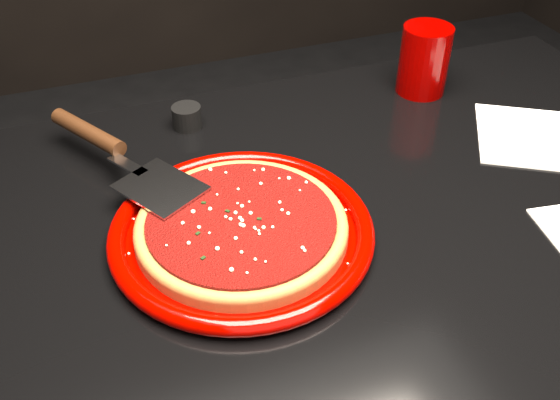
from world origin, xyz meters
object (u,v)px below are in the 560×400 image
object	(u,v)px
plate	(242,231)
ramekin	(187,117)
cup	(424,60)
pizza_server	(122,154)

from	to	relation	value
plate	ramekin	xyz separation A→B (m)	(-0.00, 0.27, 0.01)
cup	ramekin	distance (m)	0.39
plate	cup	bearing A→B (deg)	32.45
pizza_server	ramekin	world-z (taller)	pizza_server
plate	pizza_server	bearing A→B (deg)	123.50
pizza_server	cup	size ratio (longest dim) A/B	3.05
pizza_server	ramekin	size ratio (longest dim) A/B	7.64
plate	ramekin	world-z (taller)	ramekin
cup	plate	bearing A→B (deg)	-147.55
plate	pizza_server	size ratio (longest dim) A/B	0.94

